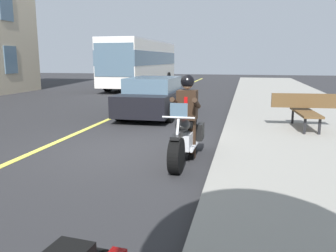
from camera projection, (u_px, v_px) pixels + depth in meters
ground_plane at (128, 151)px, 7.81m from camera, size 80.00×80.00×0.00m
lane_center_stripe at (48, 146)px, 8.23m from camera, size 60.00×0.16×0.01m
motorcycle_main at (185, 139)px, 6.99m from camera, size 2.21×0.60×1.26m
rider_main at (187, 109)px, 7.06m from camera, size 0.62×0.55×1.74m
bus_near at (142, 61)px, 24.84m from camera, size 11.05×2.70×3.30m
car_silver at (155, 97)px, 12.64m from camera, size 4.60×1.92×1.40m
bench_sidewalk at (305, 108)px, 9.53m from camera, size 1.83×1.80×0.95m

